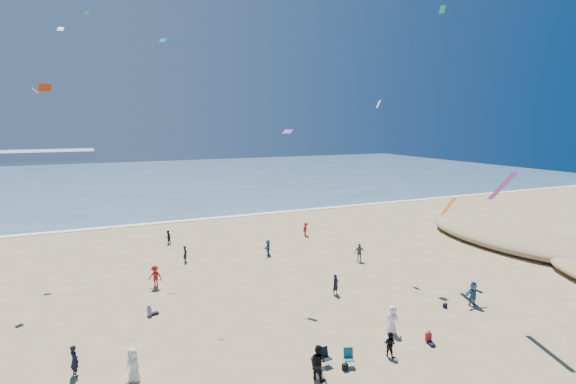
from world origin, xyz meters
name	(u,v)px	position (x,y,z in m)	size (l,w,h in m)	color
ocean	(126,180)	(0.00, 95.00, 0.03)	(220.00, 100.00, 0.06)	#476B84
surf_line	(160,223)	(0.00, 45.00, 0.04)	(220.00, 1.20, 0.08)	white
standing_flyers	(289,282)	(5.39, 15.30, 0.87)	(27.62, 31.35, 1.89)	red
chair_cluster	(332,361)	(2.86, 4.19, 0.50)	(2.73, 1.48, 1.00)	black
white_tote	(319,376)	(1.82, 3.67, 0.20)	(0.35, 0.20, 0.40)	white
black_backpack	(345,367)	(3.51, 3.84, 0.19)	(0.30, 0.22, 0.38)	black
navy_bag	(445,305)	(14.52, 7.95, 0.17)	(0.28, 0.18, 0.34)	black
kites_aloft	(365,101)	(9.56, 11.58, 14.79)	(47.18, 45.06, 29.60)	white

